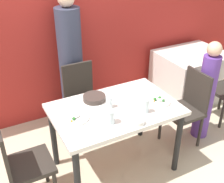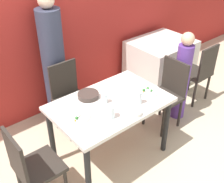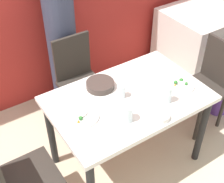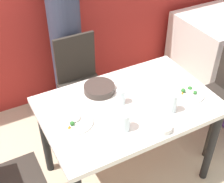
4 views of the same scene
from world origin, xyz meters
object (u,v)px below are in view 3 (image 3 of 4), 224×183
at_px(chair_child_spot, 208,83).
at_px(plate_rice_adult, 82,116).
at_px(person_adult, 61,37).
at_px(glass_water_tall, 168,94).
at_px(bowl_curry, 100,85).
at_px(chair_adult_spot, 79,79).

height_order(chair_child_spot, plate_rice_adult, chair_child_spot).
xyz_separation_m(person_adult, glass_water_tall, (0.27, -1.26, 0.03)).
bearing_deg(plate_rice_adult, glass_water_tall, -18.11).
distance_m(chair_child_spot, bowl_curry, 1.14).
height_order(chair_adult_spot, person_adult, person_adult).
relative_size(person_adult, glass_water_tall, 12.19).
xyz_separation_m(chair_adult_spot, glass_water_tall, (0.27, -0.94, 0.34)).
bearing_deg(chair_child_spot, glass_water_tall, -74.94).
bearing_deg(chair_adult_spot, glass_water_tall, -74.14).
bearing_deg(bowl_curry, person_adult, 85.41).
bearing_deg(plate_rice_adult, chair_child_spot, -0.30).
height_order(chair_adult_spot, glass_water_tall, chair_adult_spot).
height_order(chair_adult_spot, bowl_curry, chair_adult_spot).
distance_m(chair_child_spot, plate_rice_adult, 1.40).
bearing_deg(chair_adult_spot, chair_child_spot, -36.54).
bearing_deg(bowl_curry, chair_adult_spot, 82.62).
bearing_deg(plate_rice_adult, bowl_curry, 36.86).
bearing_deg(bowl_curry, plate_rice_adult, -143.14).
relative_size(bowl_curry, glass_water_tall, 1.62).
xyz_separation_m(person_adult, bowl_curry, (-0.07, -0.84, -0.01)).
xyz_separation_m(chair_adult_spot, bowl_curry, (-0.07, -0.52, 0.30)).
relative_size(plate_rice_adult, glass_water_tall, 1.76).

